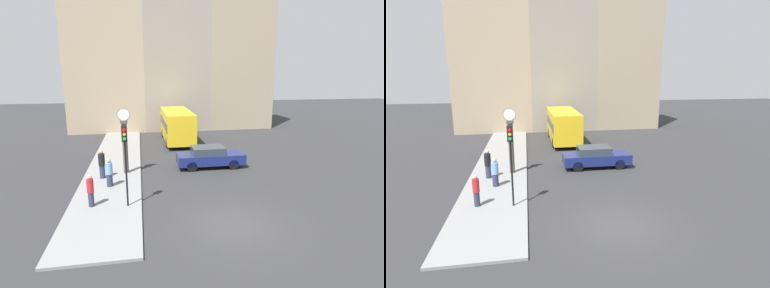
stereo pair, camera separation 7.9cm
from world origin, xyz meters
TOP-DOWN VIEW (x-y plane):
  - ground_plane at (0.00, 0.00)m, footprint 120.00×120.00m
  - sidewalk_corner at (-5.83, 10.47)m, footprint 3.57×24.95m
  - building_row at (-0.27, 24.52)m, footprint 23.45×5.00m
  - sedan_car at (0.81, 8.31)m, footprint 4.72×1.79m
  - bus_distant at (-0.46, 16.92)m, footprint 2.57×7.73m
  - traffic_light_near at (-4.71, 2.50)m, footprint 0.26×0.24m
  - street_clock at (-4.97, 7.72)m, footprint 0.82×0.43m
  - pedestrian_blue_stripe at (-5.82, 5.37)m, footprint 0.41×0.41m
  - pedestrian_red_top at (-6.47, 2.75)m, footprint 0.33×0.33m
  - pedestrian_black_jacket at (-6.40, 6.90)m, footprint 0.39×0.39m

SIDE VIEW (x-z plane):
  - ground_plane at x=0.00m, z-range 0.00..0.00m
  - sidewalk_corner at x=-5.83m, z-range 0.00..0.12m
  - sedan_car at x=0.81m, z-range 0.02..1.51m
  - pedestrian_red_top at x=-6.47m, z-range 0.12..1.74m
  - pedestrian_blue_stripe at x=-5.82m, z-range 0.11..1.79m
  - pedestrian_black_jacket at x=-6.40m, z-range 0.12..1.93m
  - bus_distant at x=-0.46m, z-range 0.20..3.23m
  - street_clock at x=-4.97m, z-range 0.06..4.32m
  - traffic_light_near at x=-4.71m, z-range 0.98..4.97m
  - building_row at x=-0.27m, z-range -1.11..18.42m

